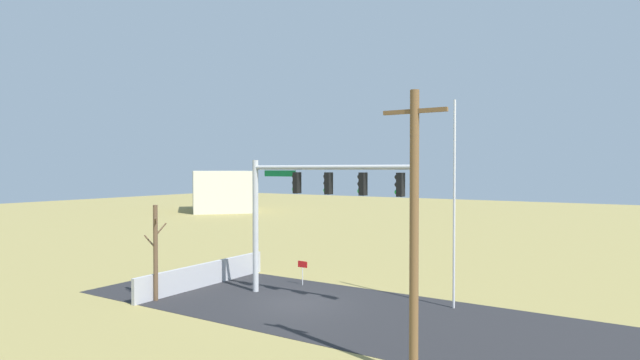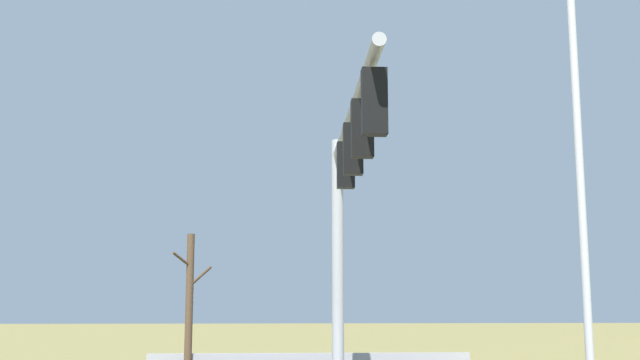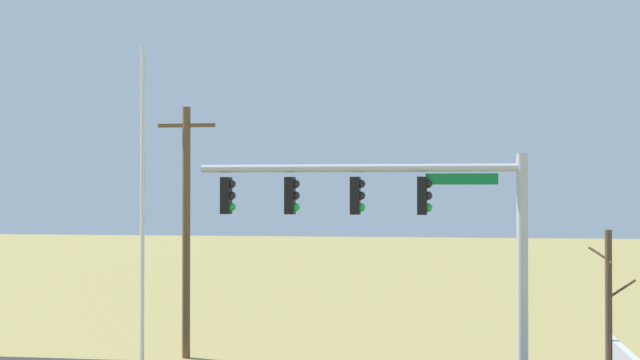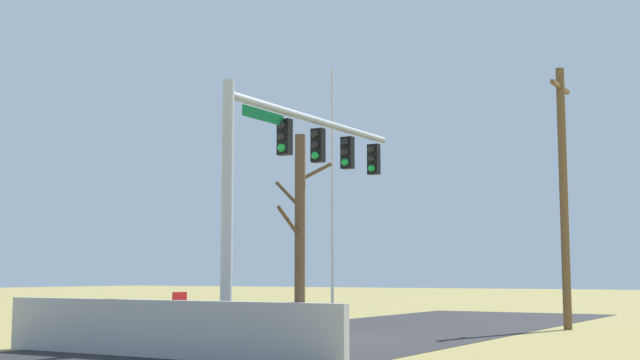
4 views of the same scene
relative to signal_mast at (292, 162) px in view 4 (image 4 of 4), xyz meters
name	(u,v)px [view 4 (image 4 of 4)]	position (x,y,z in m)	size (l,w,h in m)	color
ground_plane	(314,340)	(-0.13, 0.62, -4.66)	(160.00, 160.00, 0.00)	olive
road_surface	(382,331)	(-4.13, 0.62, -4.65)	(28.00, 8.00, 0.01)	#232326
sidewalk_corner	(198,350)	(3.81, -0.04, -4.65)	(6.00, 6.00, 0.01)	#B7B5AD
retaining_fence	(160,329)	(5.69, 0.48, -4.08)	(0.20, 8.57, 1.16)	#A8A8AD
signal_mast	(292,162)	(0.00, 0.00, 0.00)	(8.34, 0.43, 6.34)	#B2B5BA
flagpole	(332,194)	(-6.18, -2.27, -0.24)	(0.10, 0.10, 8.83)	silver
utility_pole	(564,192)	(-7.41, 5.29, -0.43)	(1.90, 0.26, 8.14)	brown
bare_tree	(300,245)	(5.51, 3.67, -2.45)	(1.27, 1.02, 4.30)	brown
open_sign	(179,304)	(1.67, -2.38, -3.75)	(0.56, 0.04, 1.22)	silver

